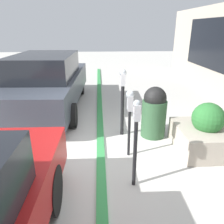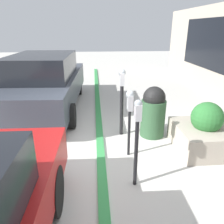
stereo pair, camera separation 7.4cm
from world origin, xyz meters
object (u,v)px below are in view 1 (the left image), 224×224
(planter_box, at_px, (205,133))
(trash_bin, at_px, (154,112))
(parking_meter_nearest, at_px, (136,130))
(parking_meter_middle, at_px, (123,93))
(parked_car_middle, at_px, (48,82))
(parking_meter_second, at_px, (130,107))

(planter_box, height_order, trash_bin, trash_bin)
(parking_meter_nearest, bearing_deg, planter_box, -58.31)
(parking_meter_middle, bearing_deg, parking_meter_nearest, -179.81)
(planter_box, height_order, parked_car_middle, parked_car_middle)
(parking_meter_nearest, relative_size, trash_bin, 1.23)
(parking_meter_middle, bearing_deg, parked_car_middle, 47.24)
(parking_meter_nearest, relative_size, parking_meter_middle, 0.93)
(parking_meter_nearest, bearing_deg, parking_meter_second, -1.98)
(planter_box, bearing_deg, trash_bin, 52.39)
(parking_meter_second, height_order, parking_meter_middle, parking_meter_middle)
(parking_meter_middle, relative_size, trash_bin, 1.32)
(parking_meter_second, distance_m, parked_car_middle, 3.51)
(parking_meter_middle, bearing_deg, parking_meter_second, -177.70)
(trash_bin, bearing_deg, planter_box, -127.61)
(parking_meter_second, xyz_separation_m, planter_box, (0.11, -1.58, -0.64))
(parking_meter_nearest, relative_size, planter_box, 1.19)
(parking_meter_nearest, xyz_separation_m, trash_bin, (1.69, -0.71, -0.39))
(planter_box, relative_size, trash_bin, 1.03)
(parking_meter_second, distance_m, parking_meter_middle, 0.91)
(parking_meter_second, relative_size, parking_meter_middle, 0.86)
(parked_car_middle, relative_size, trash_bin, 4.12)
(parking_meter_nearest, relative_size, parked_car_middle, 0.30)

